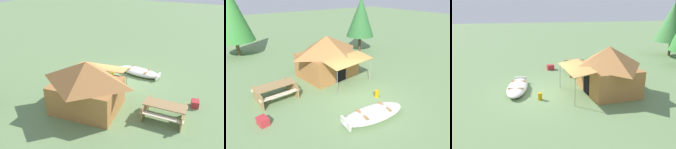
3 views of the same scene
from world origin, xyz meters
The scene contains 8 objects.
ground_plane centered at (0.00, 0.00, 0.00)m, with size 80.00×80.00×0.00m, color #688855.
beached_rowboat centered at (-0.63, -1.53, 0.22)m, with size 3.07×1.40×0.42m.
canvas_cabin_tent centered at (0.20, 3.37, 1.31)m, with size 3.71×4.17×2.53m.
picnic_table centered at (-3.44, 2.43, 0.49)m, with size 2.02×1.57×0.76m.
cooler_box centered at (-4.57, 0.71, 0.17)m, with size 0.48×0.36×0.35m, color #B72C32.
fuel_can centered at (0.78, -0.37, 0.18)m, with size 0.21×0.21×0.37m, color #D2980C.
pine_tree_back_right centered at (-3.62, 10.85, 3.41)m, with size 2.94×2.94×5.60m.
pine_tree_far_center centered at (5.40, 6.26, 2.88)m, with size 2.33×2.33×4.48m.
Camera 2 is at (-5.76, -6.19, 5.03)m, focal length 30.93 mm.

